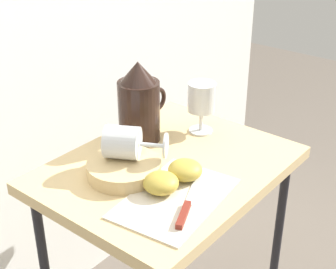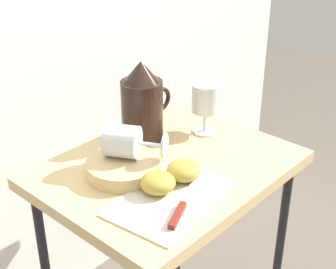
{
  "view_description": "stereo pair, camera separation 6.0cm",
  "coord_description": "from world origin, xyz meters",
  "px_view_note": "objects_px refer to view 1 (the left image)",
  "views": [
    {
      "loc": [
        -0.8,
        -0.65,
        1.31
      ],
      "look_at": [
        0.0,
        0.0,
        0.78
      ],
      "focal_mm": 53.3,
      "sensor_mm": 36.0,
      "label": 1
    },
    {
      "loc": [
        -0.76,
        -0.7,
        1.31
      ],
      "look_at": [
        0.0,
        0.0,
        0.78
      ],
      "focal_mm": 53.3,
      "sensor_mm": 36.0,
      "label": 2
    }
  ],
  "objects_px": {
    "apple_half_left": "(161,183)",
    "apple_half_right": "(185,170)",
    "table": "(168,188)",
    "pitcher": "(139,109)",
    "basket_tray": "(124,169)",
    "wine_glass_tipped_near": "(124,142)",
    "knife": "(187,205)",
    "wine_glass_upright": "(202,100)"
  },
  "relations": [
    {
      "from": "wine_glass_tipped_near",
      "to": "knife",
      "type": "distance_m",
      "value": 0.22
    },
    {
      "from": "basket_tray",
      "to": "apple_half_right",
      "type": "xyz_separation_m",
      "value": [
        0.07,
        -0.12,
        0.01
      ]
    },
    {
      "from": "wine_glass_upright",
      "to": "apple_half_left",
      "type": "xyz_separation_m",
      "value": [
        -0.3,
        -0.11,
        -0.07
      ]
    },
    {
      "from": "basket_tray",
      "to": "knife",
      "type": "bearing_deg",
      "value": -93.42
    },
    {
      "from": "wine_glass_upright",
      "to": "basket_tray",
      "type": "bearing_deg",
      "value": 178.75
    },
    {
      "from": "wine_glass_upright",
      "to": "apple_half_left",
      "type": "distance_m",
      "value": 0.32
    },
    {
      "from": "basket_tray",
      "to": "apple_half_left",
      "type": "relative_size",
      "value": 2.19
    },
    {
      "from": "basket_tray",
      "to": "knife",
      "type": "xyz_separation_m",
      "value": [
        -0.01,
        -0.19,
        -0.01
      ]
    },
    {
      "from": "table",
      "to": "wine_glass_upright",
      "type": "relative_size",
      "value": 4.97
    },
    {
      "from": "basket_tray",
      "to": "apple_half_left",
      "type": "xyz_separation_m",
      "value": [
        -0.0,
        -0.11,
        0.01
      ]
    },
    {
      "from": "pitcher",
      "to": "knife",
      "type": "height_order",
      "value": "pitcher"
    },
    {
      "from": "apple_half_left",
      "to": "apple_half_right",
      "type": "xyz_separation_m",
      "value": [
        0.08,
        -0.01,
        0.0
      ]
    },
    {
      "from": "apple_half_left",
      "to": "knife",
      "type": "height_order",
      "value": "apple_half_left"
    },
    {
      "from": "table",
      "to": "basket_tray",
      "type": "bearing_deg",
      "value": 155.94
    },
    {
      "from": "basket_tray",
      "to": "wine_glass_upright",
      "type": "bearing_deg",
      "value": -1.25
    },
    {
      "from": "wine_glass_tipped_near",
      "to": "apple_half_left",
      "type": "relative_size",
      "value": 2.02
    },
    {
      "from": "basket_tray",
      "to": "apple_half_right",
      "type": "height_order",
      "value": "apple_half_right"
    },
    {
      "from": "table",
      "to": "wine_glass_tipped_near",
      "type": "xyz_separation_m",
      "value": [
        -0.09,
        0.06,
        0.14
      ]
    },
    {
      "from": "apple_half_right",
      "to": "wine_glass_upright",
      "type": "bearing_deg",
      "value": 27.34
    },
    {
      "from": "pitcher",
      "to": "wine_glass_upright",
      "type": "relative_size",
      "value": 1.53
    },
    {
      "from": "apple_half_left",
      "to": "knife",
      "type": "bearing_deg",
      "value": -96.89
    },
    {
      "from": "pitcher",
      "to": "wine_glass_tipped_near",
      "type": "bearing_deg",
      "value": -150.6
    },
    {
      "from": "apple_half_left",
      "to": "wine_glass_tipped_near",
      "type": "bearing_deg",
      "value": 80.92
    },
    {
      "from": "apple_half_left",
      "to": "apple_half_right",
      "type": "distance_m",
      "value": 0.08
    },
    {
      "from": "wine_glass_tipped_near",
      "to": "basket_tray",
      "type": "bearing_deg",
      "value": -142.31
    },
    {
      "from": "wine_glass_upright",
      "to": "knife",
      "type": "relative_size",
      "value": 0.65
    },
    {
      "from": "pitcher",
      "to": "wine_glass_upright",
      "type": "xyz_separation_m",
      "value": [
        0.13,
        -0.1,
        0.01
      ]
    },
    {
      "from": "table",
      "to": "wine_glass_tipped_near",
      "type": "bearing_deg",
      "value": 144.68
    },
    {
      "from": "apple_half_left",
      "to": "wine_glass_upright",
      "type": "bearing_deg",
      "value": 19.62
    },
    {
      "from": "wine_glass_tipped_near",
      "to": "apple_half_left",
      "type": "height_order",
      "value": "wine_glass_tipped_near"
    },
    {
      "from": "basket_tray",
      "to": "pitcher",
      "type": "xyz_separation_m",
      "value": [
        0.16,
        0.09,
        0.07
      ]
    },
    {
      "from": "table",
      "to": "pitcher",
      "type": "bearing_deg",
      "value": 68.26
    },
    {
      "from": "basket_tray",
      "to": "wine_glass_upright",
      "type": "distance_m",
      "value": 0.3
    },
    {
      "from": "wine_glass_tipped_near",
      "to": "apple_half_left",
      "type": "xyz_separation_m",
      "value": [
        -0.02,
        -0.13,
        -0.05
      ]
    },
    {
      "from": "table",
      "to": "apple_half_right",
      "type": "xyz_separation_m",
      "value": [
        -0.03,
        -0.07,
        0.1
      ]
    },
    {
      "from": "apple_half_right",
      "to": "knife",
      "type": "relative_size",
      "value": 0.37
    },
    {
      "from": "wine_glass_tipped_near",
      "to": "knife",
      "type": "bearing_deg",
      "value": -98.24
    },
    {
      "from": "table",
      "to": "apple_half_left",
      "type": "bearing_deg",
      "value": -148.07
    },
    {
      "from": "wine_glass_tipped_near",
      "to": "knife",
      "type": "height_order",
      "value": "wine_glass_tipped_near"
    },
    {
      "from": "pitcher",
      "to": "table",
      "type": "bearing_deg",
      "value": -111.74
    },
    {
      "from": "table",
      "to": "pitcher",
      "type": "xyz_separation_m",
      "value": [
        0.06,
        0.14,
        0.16
      ]
    },
    {
      "from": "pitcher",
      "to": "apple_half_right",
      "type": "distance_m",
      "value": 0.24
    }
  ]
}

